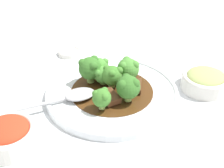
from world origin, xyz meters
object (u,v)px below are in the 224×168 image
Objects in this scene: sauce_dish at (69,52)px; beef_strip_0 at (134,86)px; beef_strip_1 at (109,97)px; broccoli_floret_0 at (128,87)px; main_plate at (112,93)px; beef_strip_2 at (112,78)px; broccoli_floret_5 at (90,68)px; broccoli_floret_6 at (102,75)px; broccoli_floret_4 at (99,67)px; broccoli_floret_3 at (128,68)px; side_bowl_kimchi at (8,135)px; broccoli_floret_2 at (102,98)px; side_bowl_appetizer at (205,80)px; broccoli_floret_1 at (112,75)px; serving_spoon at (71,96)px.

beef_strip_0 is at bearing 90.98° from sauce_dish.
beef_strip_1 is 0.94× the size of broccoli_floret_0.
broccoli_floret_0 is (0.00, 0.05, 0.04)m from main_plate.
broccoli_floret_5 is (0.04, -0.03, 0.03)m from beef_strip_2.
beef_strip_0 is at bearing 127.52° from broccoli_floret_6.
broccoli_floret_4 is at bearing 80.98° from sauce_dish.
broccoli_floret_3 is (-0.06, -0.01, 0.04)m from main_plate.
broccoli_floret_6 is 0.25m from side_bowl_kimchi.
broccoli_floret_4 is (-0.07, -0.10, -0.00)m from broccoli_floret_2.
side_bowl_kimchi reaches higher than beef_strip_2.
beef_strip_2 is 0.82× the size of broccoli_floret_5.
beef_strip_1 is 1.14× the size of broccoli_floret_4.
broccoli_floret_2 is 0.20m from side_bowl_kimchi.
sauce_dish is (-0.07, -0.26, -0.02)m from beef_strip_1.
broccoli_floret_2 is 0.13m from broccoli_floret_3.
side_bowl_appetizer reaches higher than beef_strip_1.
side_bowl_appetizer is at bearing 148.01° from beef_strip_0.
broccoli_floret_4 is 1.10× the size of broccoli_floret_6.
beef_strip_2 is 1.05× the size of broccoli_floret_4.
main_plate is 5.42× the size of broccoli_floret_3.
broccoli_floret_1 is 0.93× the size of broccoli_floret_3.
broccoli_floret_0 is at bearing 28.46° from beef_strip_0.
beef_strip_2 is 0.22m from side_bowl_appetizer.
beef_strip_1 is at bearing -44.98° from broccoli_floret_0.
beef_strip_1 is 0.05m from broccoli_floret_0.
broccoli_floret_5 is at bearing -62.51° from broccoli_floret_1.
side_bowl_appetizer reaches higher than main_plate.
broccoli_floret_3 is at bearing 155.40° from broccoli_floret_6.
serving_spoon is at bearing 57.42° from sauce_dish.
side_bowl_kimchi is at bearing -1.35° from main_plate.
main_plate is 6.50× the size of broccoli_floret_2.
beef_strip_1 is 0.07m from broccoli_floret_6.
beef_strip_1 is 0.08m from serving_spoon.
broccoli_floret_3 is 0.24m from sauce_dish.
broccoli_floret_3 is at bearing -159.55° from beef_strip_1.
broccoli_floret_5 reaches higher than broccoli_floret_6.
serving_spoon is at bearing -28.10° from side_bowl_appetizer.
broccoli_floret_4 is 0.03m from broccoli_floret_6.
sauce_dish is at bearing -141.72° from side_bowl_kimchi.
beef_strip_0 is at bearing 133.39° from broccoli_floret_1.
broccoli_floret_2 is at bearing -17.65° from side_bowl_appetizer.
beef_strip_0 is at bearing 72.32° from broccoli_floret_3.
broccoli_floret_4 is 0.03m from broccoli_floret_5.
broccoli_floret_0 reaches higher than broccoli_floret_2.
broccoli_floret_5 is 0.09m from serving_spoon.
main_plate is 2.76× the size of side_bowl_appetizer.
broccoli_floret_0 is (-0.03, 0.03, 0.03)m from beef_strip_1.
beef_strip_0 is 0.99× the size of broccoli_floret_0.
broccoli_floret_4 is (-0.01, -0.06, 0.04)m from main_plate.
sauce_dish is at bearing -89.02° from beef_strip_0.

